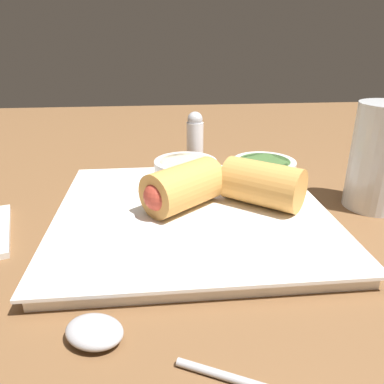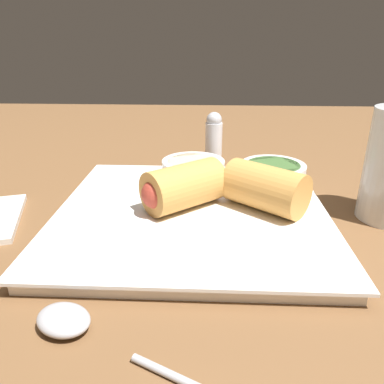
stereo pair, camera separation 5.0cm
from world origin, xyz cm
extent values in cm
cube|color=brown|center=(0.00, 0.00, 1.00)|extent=(180.00, 140.00, 2.00)
cube|color=white|center=(-2.32, 2.20, 2.60)|extent=(26.15, 25.19, 1.20)
cube|color=white|center=(-2.32, 2.20, 3.35)|extent=(27.20, 26.20, 0.30)
cylinder|color=#D19347|center=(-3.14, 2.61, 5.76)|extent=(9.00, 8.53, 4.53)
sphere|color=#B23D2D|center=(-5.68, 0.53, 5.76)|extent=(2.94, 2.94, 2.94)
cylinder|color=#D19347|center=(5.03, 2.53, 5.76)|extent=(9.02, 8.49, 4.53)
sphere|color=#B23D2D|center=(2.46, 4.58, 5.76)|extent=(2.94, 2.94, 2.94)
cylinder|color=silver|center=(-2.44, 8.33, 5.06)|extent=(7.20, 7.20, 3.11)
cylinder|color=beige|center=(-2.44, 8.33, 6.33)|extent=(5.91, 5.91, 0.56)
cylinder|color=silver|center=(6.52, 7.49, 5.06)|extent=(7.20, 7.20, 3.11)
cylinder|color=#477038|center=(6.52, 7.49, 6.33)|extent=(5.91, 5.91, 0.56)
ellipsoid|color=#B2B2B7|center=(-10.07, -13.42, 2.67)|extent=(4.77, 4.36, 1.34)
cylinder|color=silver|center=(18.24, 3.98, 7.76)|extent=(6.29, 6.29, 11.51)
cylinder|color=silver|center=(-0.43, 21.09, 5.07)|extent=(2.47, 2.47, 6.14)
sphere|color=#B7B7BC|center=(-0.43, 21.09, 8.57)|extent=(2.22, 2.22, 2.22)
camera|label=1|loc=(-5.73, -32.21, 20.07)|focal=35.00mm
camera|label=2|loc=(-0.73, -32.34, 20.07)|focal=35.00mm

